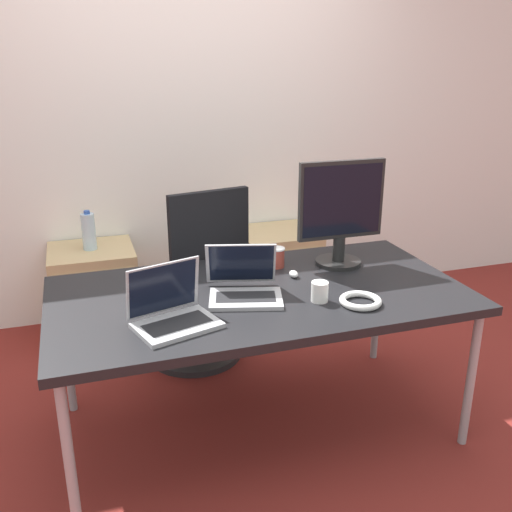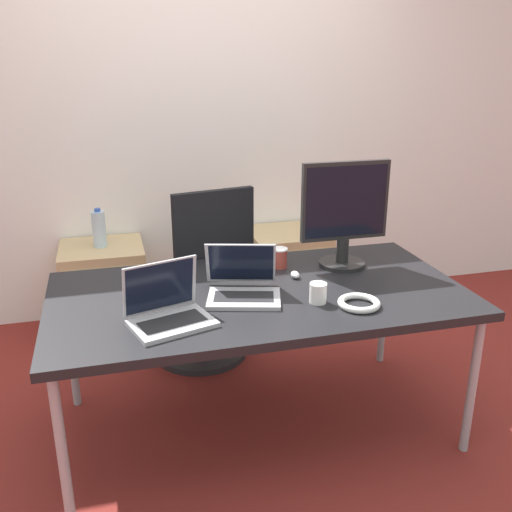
{
  "view_description": "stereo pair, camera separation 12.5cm",
  "coord_description": "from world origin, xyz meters",
  "px_view_note": "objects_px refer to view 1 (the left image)",
  "views": [
    {
      "loc": [
        -0.74,
        -2.23,
        1.71
      ],
      "look_at": [
        0.0,
        0.05,
        0.86
      ],
      "focal_mm": 40.0,
      "sensor_mm": 36.0,
      "label": 1
    },
    {
      "loc": [
        -0.62,
        -2.26,
        1.71
      ],
      "look_at": [
        0.0,
        0.05,
        0.86
      ],
      "focal_mm": 40.0,
      "sensor_mm": 36.0,
      "label": 2
    }
  ],
  "objects_px": {
    "office_chair": "(198,299)",
    "monitor": "(341,213)",
    "mouse": "(294,274)",
    "laptop_right": "(244,286)",
    "cabinet_right": "(277,270)",
    "coffee_cup_brown": "(277,257)",
    "coffee_cup_white": "(320,292)",
    "laptop_left": "(172,312)",
    "cabinet_left": "(95,292)",
    "water_bottle": "(89,231)",
    "cable_coil": "(360,301)"
  },
  "relations": [
    {
      "from": "office_chair",
      "to": "water_bottle",
      "type": "bearing_deg",
      "value": 135.47
    },
    {
      "from": "office_chair",
      "to": "monitor",
      "type": "height_order",
      "value": "monitor"
    },
    {
      "from": "office_chair",
      "to": "cabinet_left",
      "type": "bearing_deg",
      "value": 135.59
    },
    {
      "from": "cabinet_left",
      "to": "coffee_cup_white",
      "type": "xyz_separation_m",
      "value": [
        0.89,
        -1.44,
        0.47
      ]
    },
    {
      "from": "cabinet_left",
      "to": "cable_coil",
      "type": "bearing_deg",
      "value": -55.45
    },
    {
      "from": "cabinet_left",
      "to": "water_bottle",
      "type": "relative_size",
      "value": 2.33
    },
    {
      "from": "cabinet_left",
      "to": "cabinet_right",
      "type": "xyz_separation_m",
      "value": [
        1.23,
        0.0,
        0.0
      ]
    },
    {
      "from": "cabinet_left",
      "to": "coffee_cup_white",
      "type": "relative_size",
      "value": 6.57
    },
    {
      "from": "laptop_right",
      "to": "mouse",
      "type": "xyz_separation_m",
      "value": [
        0.29,
        0.14,
        -0.03
      ]
    },
    {
      "from": "office_chair",
      "to": "monitor",
      "type": "distance_m",
      "value": 0.99
    },
    {
      "from": "coffee_cup_brown",
      "to": "water_bottle",
      "type": "bearing_deg",
      "value": 130.95
    },
    {
      "from": "water_bottle",
      "to": "monitor",
      "type": "height_order",
      "value": "monitor"
    },
    {
      "from": "cabinet_left",
      "to": "monitor",
      "type": "bearing_deg",
      "value": -41.77
    },
    {
      "from": "laptop_left",
      "to": "cabinet_right",
      "type": "bearing_deg",
      "value": 56.37
    },
    {
      "from": "monitor",
      "to": "cable_coil",
      "type": "height_order",
      "value": "monitor"
    },
    {
      "from": "mouse",
      "to": "cable_coil",
      "type": "bearing_deg",
      "value": -67.41
    },
    {
      "from": "office_chair",
      "to": "cabinet_left",
      "type": "relative_size",
      "value": 1.85
    },
    {
      "from": "cabinet_left",
      "to": "coffee_cup_white",
      "type": "height_order",
      "value": "coffee_cup_white"
    },
    {
      "from": "cabinet_right",
      "to": "coffee_cup_brown",
      "type": "height_order",
      "value": "coffee_cup_brown"
    },
    {
      "from": "office_chair",
      "to": "coffee_cup_brown",
      "type": "xyz_separation_m",
      "value": [
        0.31,
        -0.45,
        0.37
      ]
    },
    {
      "from": "cabinet_right",
      "to": "coffee_cup_white",
      "type": "xyz_separation_m",
      "value": [
        -0.34,
        -1.44,
        0.47
      ]
    },
    {
      "from": "cabinet_right",
      "to": "cabinet_left",
      "type": "bearing_deg",
      "value": 180.0
    },
    {
      "from": "cabinet_left",
      "to": "coffee_cup_white",
      "type": "bearing_deg",
      "value": -58.16
    },
    {
      "from": "coffee_cup_brown",
      "to": "mouse",
      "type": "bearing_deg",
      "value": -79.47
    },
    {
      "from": "cabinet_left",
      "to": "laptop_left",
      "type": "xyz_separation_m",
      "value": [
        0.26,
        -1.46,
        0.47
      ]
    },
    {
      "from": "mouse",
      "to": "laptop_right",
      "type": "bearing_deg",
      "value": -153.43
    },
    {
      "from": "mouse",
      "to": "cabinet_right",
      "type": "bearing_deg",
      "value": 73.56
    },
    {
      "from": "laptop_left",
      "to": "coffee_cup_white",
      "type": "relative_size",
      "value": 4.15
    },
    {
      "from": "cabinet_right",
      "to": "coffee_cup_white",
      "type": "bearing_deg",
      "value": -103.13
    },
    {
      "from": "cable_coil",
      "to": "laptop_left",
      "type": "bearing_deg",
      "value": 175.76
    },
    {
      "from": "cable_coil",
      "to": "water_bottle",
      "type": "bearing_deg",
      "value": 124.52
    },
    {
      "from": "cabinet_left",
      "to": "coffee_cup_brown",
      "type": "bearing_deg",
      "value": -48.99
    },
    {
      "from": "office_chair",
      "to": "laptop_left",
      "type": "xyz_separation_m",
      "value": [
        -0.29,
        -0.92,
        0.37
      ]
    },
    {
      "from": "mouse",
      "to": "coffee_cup_white",
      "type": "relative_size",
      "value": 0.69
    },
    {
      "from": "monitor",
      "to": "cable_coil",
      "type": "distance_m",
      "value": 0.55
    },
    {
      "from": "laptop_right",
      "to": "coffee_cup_white",
      "type": "bearing_deg",
      "value": -26.86
    },
    {
      "from": "cabinet_left",
      "to": "laptop_left",
      "type": "relative_size",
      "value": 1.58
    },
    {
      "from": "laptop_left",
      "to": "cable_coil",
      "type": "distance_m",
      "value": 0.79
    },
    {
      "from": "cabinet_left",
      "to": "mouse",
      "type": "relative_size",
      "value": 9.48
    },
    {
      "from": "water_bottle",
      "to": "laptop_right",
      "type": "xyz_separation_m",
      "value": [
        0.6,
        -1.29,
        0.07
      ]
    },
    {
      "from": "coffee_cup_brown",
      "to": "monitor",
      "type": "bearing_deg",
      "value": -10.02
    },
    {
      "from": "cabinet_left",
      "to": "laptop_right",
      "type": "bearing_deg",
      "value": -65.02
    },
    {
      "from": "office_chair",
      "to": "cable_coil",
      "type": "relative_size",
      "value": 5.89
    },
    {
      "from": "water_bottle",
      "to": "cabinet_right",
      "type": "bearing_deg",
      "value": -0.1
    },
    {
      "from": "laptop_left",
      "to": "laptop_right",
      "type": "bearing_deg",
      "value": 26.36
    },
    {
      "from": "cabinet_left",
      "to": "cable_coil",
      "type": "xyz_separation_m",
      "value": [
        1.05,
        -1.52,
        0.44
      ]
    },
    {
      "from": "office_chair",
      "to": "laptop_right",
      "type": "height_order",
      "value": "office_chair"
    },
    {
      "from": "monitor",
      "to": "coffee_cup_white",
      "type": "distance_m",
      "value": 0.53
    },
    {
      "from": "office_chair",
      "to": "mouse",
      "type": "bearing_deg",
      "value": -60.66
    },
    {
      "from": "water_bottle",
      "to": "laptop_right",
      "type": "relative_size",
      "value": 0.67
    }
  ]
}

